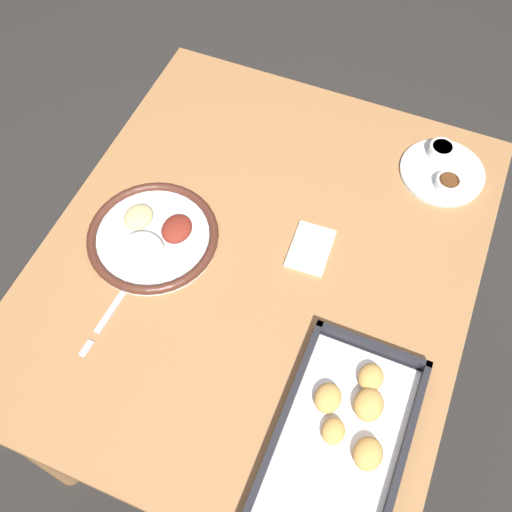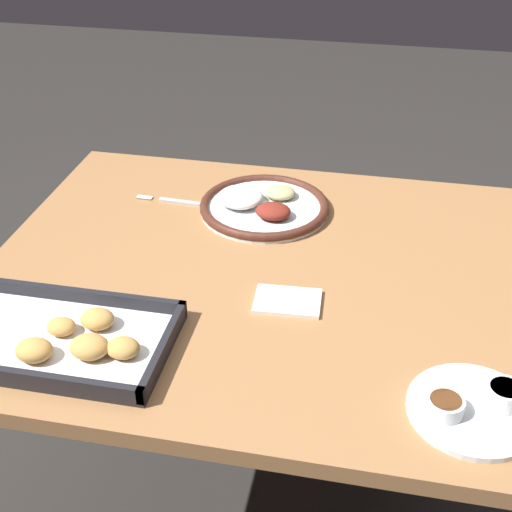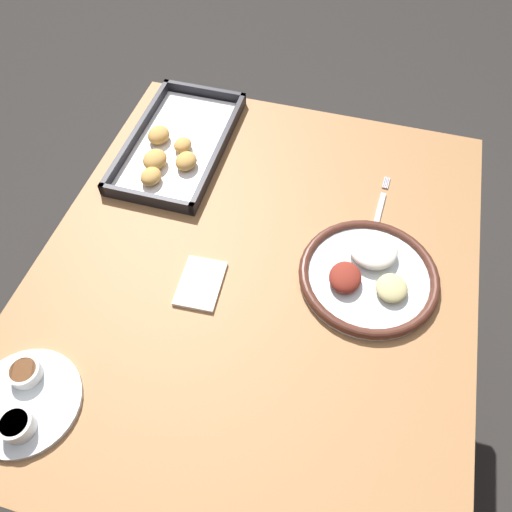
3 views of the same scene
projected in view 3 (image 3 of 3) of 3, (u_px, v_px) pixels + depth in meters
ground_plane at (255, 396)px, 1.59m from camera, size 8.00×8.00×0.00m
dining_table at (255, 298)px, 1.09m from camera, size 1.03×0.87×0.73m
dinner_plate at (369, 274)px, 0.98m from camera, size 0.28×0.28×0.05m
fork at (378, 214)px, 1.08m from camera, size 0.21×0.02×0.00m
saucer_plate at (24, 401)px, 0.83m from camera, size 0.19×0.19×0.04m
baking_tray at (175, 146)px, 1.19m from camera, size 0.40×0.22×0.04m
napkin at (201, 283)px, 0.97m from camera, size 0.12×0.09×0.01m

